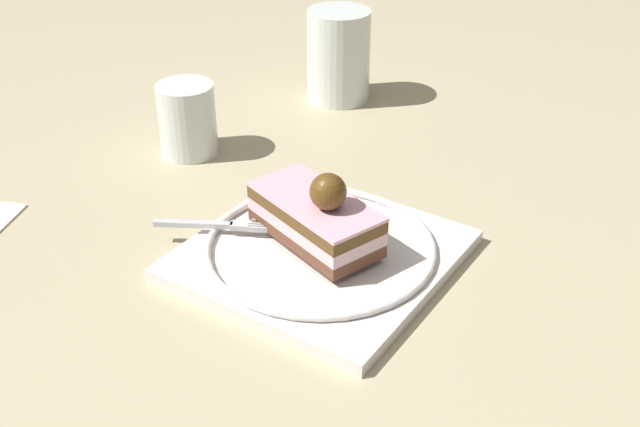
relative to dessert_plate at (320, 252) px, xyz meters
name	(u,v)px	position (x,y,z in m)	size (l,w,h in m)	color
ground_plane	(342,275)	(0.01, 0.03, -0.01)	(2.40, 2.40, 0.00)	tan
dessert_plate	(320,252)	(0.00, 0.00, 0.00)	(0.23, 0.23, 0.02)	white
cake_slice	(316,216)	(0.00, -0.01, 0.03)	(0.08, 0.13, 0.07)	brown
fork	(221,225)	(0.03, -0.08, 0.01)	(0.07, 0.10, 0.00)	silver
drink_glass_near	(188,123)	(-0.07, -0.24, 0.03)	(0.06, 0.06, 0.08)	white
drink_glass_far	(338,61)	(-0.29, -0.20, 0.04)	(0.08, 0.08, 0.11)	white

